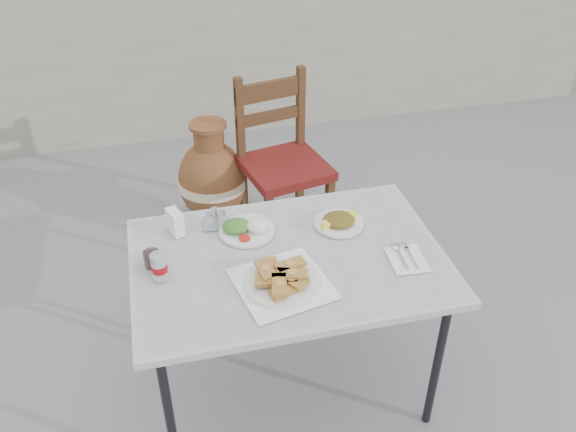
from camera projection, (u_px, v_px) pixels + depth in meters
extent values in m
plane|color=slate|center=(307.00, 364.00, 2.79)|extent=(80.00, 80.00, 0.00)
cylinder|color=black|center=(170.00, 417.00, 2.16)|extent=(0.03, 0.03, 0.67)
cylinder|color=black|center=(437.00, 365.00, 2.35)|extent=(0.03, 0.03, 0.67)
cylinder|color=black|center=(158.00, 297.00, 2.67)|extent=(0.03, 0.03, 0.67)
cylinder|color=black|center=(378.00, 262.00, 2.87)|extent=(0.03, 0.03, 0.67)
cube|color=white|center=(289.00, 261.00, 2.31)|extent=(1.18, 0.80, 0.03)
cube|color=white|center=(289.00, 257.00, 2.30)|extent=(1.14, 0.76, 0.00)
cube|color=white|center=(282.00, 284.00, 2.17)|extent=(0.37, 0.37, 0.00)
cylinder|color=white|center=(282.00, 282.00, 2.16)|extent=(0.28, 0.28, 0.01)
cylinder|color=white|center=(282.00, 283.00, 2.17)|extent=(0.29, 0.29, 0.01)
cylinder|color=white|center=(247.00, 231.00, 2.42)|extent=(0.22, 0.22, 0.01)
ellipsoid|color=white|center=(257.00, 226.00, 2.41)|extent=(0.09, 0.09, 0.05)
ellipsoid|color=#295F1B|center=(236.00, 226.00, 2.41)|extent=(0.11, 0.10, 0.05)
cylinder|color=red|center=(245.00, 238.00, 2.36)|extent=(0.04, 0.04, 0.01)
cylinder|color=white|center=(339.00, 223.00, 2.46)|extent=(0.20, 0.20, 0.01)
ellipsoid|color=#1D6018|center=(339.00, 220.00, 2.45)|extent=(0.13, 0.12, 0.04)
cylinder|color=#F7F543|center=(326.00, 226.00, 2.42)|extent=(0.04, 0.04, 0.04)
cylinder|color=#F7F543|center=(353.00, 215.00, 2.48)|extent=(0.04, 0.04, 0.04)
cylinder|color=silver|center=(159.00, 267.00, 2.17)|extent=(0.06, 0.06, 0.10)
cylinder|color=#B10C18|center=(160.00, 268.00, 2.17)|extent=(0.06, 0.06, 0.03)
cylinder|color=silver|center=(158.00, 256.00, 2.14)|extent=(0.05, 0.05, 0.00)
cylinder|color=white|center=(152.00, 254.00, 2.23)|extent=(0.07, 0.07, 0.10)
cylinder|color=black|center=(152.00, 259.00, 2.24)|extent=(0.06, 0.06, 0.06)
cube|color=white|center=(175.00, 222.00, 2.39)|extent=(0.07, 0.09, 0.10)
cube|color=blue|center=(181.00, 222.00, 2.41)|extent=(0.03, 0.04, 0.06)
cube|color=silver|center=(216.00, 223.00, 2.46)|extent=(0.11, 0.09, 0.01)
cylinder|color=white|center=(210.00, 220.00, 2.42)|extent=(0.03, 0.03, 0.06)
cylinder|color=white|center=(223.00, 218.00, 2.43)|extent=(0.03, 0.03, 0.06)
cylinder|color=silver|center=(215.00, 214.00, 2.46)|extent=(0.03, 0.03, 0.05)
cube|color=white|center=(407.00, 259.00, 2.28)|extent=(0.14, 0.18, 0.00)
cube|color=silver|center=(402.00, 259.00, 2.28)|extent=(0.02, 0.13, 0.00)
ellipsoid|color=silver|center=(396.00, 246.00, 2.34)|extent=(0.03, 0.04, 0.01)
cube|color=silver|center=(412.00, 258.00, 2.28)|extent=(0.02, 0.13, 0.00)
cube|color=silver|center=(405.00, 245.00, 2.34)|extent=(0.02, 0.04, 0.00)
cube|color=#38210F|center=(269.00, 231.00, 3.25)|extent=(0.05, 0.05, 0.45)
cube|color=#38210F|center=(329.00, 214.00, 3.38)|extent=(0.05, 0.05, 0.45)
cube|color=#38210F|center=(244.00, 198.00, 3.52)|extent=(0.05, 0.05, 0.45)
cube|color=#38210F|center=(300.00, 183.00, 3.65)|extent=(0.05, 0.05, 0.45)
cube|color=maroon|center=(285.00, 168.00, 3.31)|extent=(0.50, 0.50, 0.05)
cube|color=#38210F|center=(240.00, 123.00, 3.25)|extent=(0.05, 0.05, 0.50)
cube|color=#38210F|center=(301.00, 110.00, 3.38)|extent=(0.05, 0.05, 0.50)
cube|color=#38210F|center=(270.00, 90.00, 3.23)|extent=(0.40, 0.11, 0.10)
cube|color=#38210F|center=(271.00, 116.00, 3.31)|extent=(0.40, 0.11, 0.06)
cylinder|color=brown|center=(216.00, 222.00, 3.66)|extent=(0.30, 0.30, 0.07)
ellipsoid|color=brown|center=(212.00, 181.00, 3.49)|extent=(0.39, 0.39, 0.49)
cylinder|color=beige|center=(212.00, 181.00, 3.49)|extent=(0.40, 0.40, 0.06)
cylinder|color=brown|center=(209.00, 139.00, 3.34)|extent=(0.17, 0.17, 0.15)
cylinder|color=brown|center=(208.00, 125.00, 3.29)|extent=(0.20, 0.20, 0.02)
cube|color=#A6A28B|center=(219.00, 52.00, 4.44)|extent=(6.00, 0.25, 1.20)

